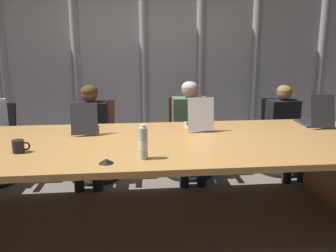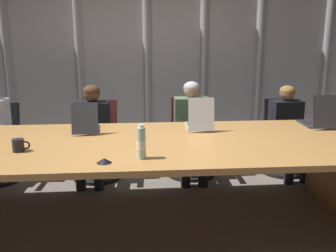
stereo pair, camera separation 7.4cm
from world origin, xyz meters
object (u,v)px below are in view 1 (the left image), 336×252
at_px(office_chair_left_mid, 95,149).
at_px(conference_mic_middle, 106,161).
at_px(office_chair_right_mid, 280,144).
at_px(laptop_center, 199,122).
at_px(office_chair_center, 188,146).
at_px(person_center, 190,125).
at_px(coffee_mug_far, 19,146).
at_px(laptop_right_mid, 315,119).
at_px(laptop_left_mid, 85,126).
at_px(water_bottle_primary, 143,143).
at_px(person_right_mid, 286,126).
at_px(person_left_mid, 90,128).

distance_m(office_chair_left_mid, conference_mic_middle, 1.82).
distance_m(office_chair_left_mid, office_chair_right_mid, 2.31).
bearing_deg(laptop_center, office_chair_left_mid, 56.77).
bearing_deg(office_chair_center, conference_mic_middle, -29.34).
bearing_deg(office_chair_left_mid, office_chair_center, 95.79).
bearing_deg(office_chair_center, person_center, -5.09).
distance_m(coffee_mug_far, conference_mic_middle, 0.78).
height_order(laptop_right_mid, office_chair_right_mid, laptop_right_mid).
xyz_separation_m(laptop_left_mid, water_bottle_primary, (0.52, -0.87, 0.06)).
distance_m(office_chair_center, person_right_mid, 1.20).
distance_m(laptop_center, water_bottle_primary, 1.06).
xyz_separation_m(laptop_left_mid, person_center, (1.13, 0.64, -0.17)).
height_order(laptop_right_mid, person_right_mid, laptop_right_mid).
height_order(person_right_mid, conference_mic_middle, person_right_mid).
height_order(laptop_left_mid, water_bottle_primary, laptop_left_mid).
bearing_deg(laptop_center, coffee_mug_far, 114.16).
xyz_separation_m(office_chair_center, person_right_mid, (1.16, -0.16, 0.27)).
relative_size(office_chair_right_mid, water_bottle_primary, 3.38).
height_order(laptop_center, coffee_mug_far, laptop_center).
distance_m(laptop_center, conference_mic_middle, 1.29).
relative_size(office_chair_left_mid, person_left_mid, 0.81).
bearing_deg(person_left_mid, office_chair_right_mid, 96.45).
height_order(laptop_right_mid, office_chair_center, laptop_right_mid).
height_order(office_chair_center, person_right_mid, person_right_mid).
xyz_separation_m(laptop_right_mid, office_chair_right_mid, (-0.01, 0.78, -0.49)).
bearing_deg(laptop_right_mid, conference_mic_middle, 116.34).
xyz_separation_m(person_left_mid, person_center, (1.16, 0.00, 0.01)).
bearing_deg(office_chair_left_mid, person_left_mid, -7.20).
bearing_deg(person_right_mid, water_bottle_primary, -54.43).
distance_m(laptop_center, person_center, 0.65).
bearing_deg(person_center, office_chair_right_mid, 98.63).
xyz_separation_m(person_left_mid, water_bottle_primary, (0.55, -1.51, 0.25)).
relative_size(person_left_mid, conference_mic_middle, 10.17).
height_order(laptop_center, office_chair_right_mid, laptop_center).
height_order(person_center, coffee_mug_far, person_center).
relative_size(office_chair_left_mid, coffee_mug_far, 6.51).
bearing_deg(conference_mic_middle, office_chair_center, 63.11).
bearing_deg(water_bottle_primary, office_chair_center, 69.80).
distance_m(laptop_left_mid, laptop_right_mid, 2.32).
bearing_deg(office_chair_left_mid, laptop_right_mid, 77.00).
bearing_deg(laptop_right_mid, person_left_mid, 76.52).
height_order(office_chair_left_mid, person_left_mid, person_left_mid).
bearing_deg(office_chair_right_mid, laptop_left_mid, -67.20).
bearing_deg(person_right_mid, office_chair_left_mid, -98.81).
xyz_separation_m(person_right_mid, water_bottle_primary, (-1.78, -1.51, 0.27)).
bearing_deg(conference_mic_middle, coffee_mug_far, 154.50).
height_order(person_left_mid, water_bottle_primary, person_left_mid).
height_order(office_chair_center, water_bottle_primary, water_bottle_primary).
height_order(water_bottle_primary, conference_mic_middle, water_bottle_primary).
xyz_separation_m(laptop_left_mid, laptop_right_mid, (2.32, 0.01, 0.01)).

